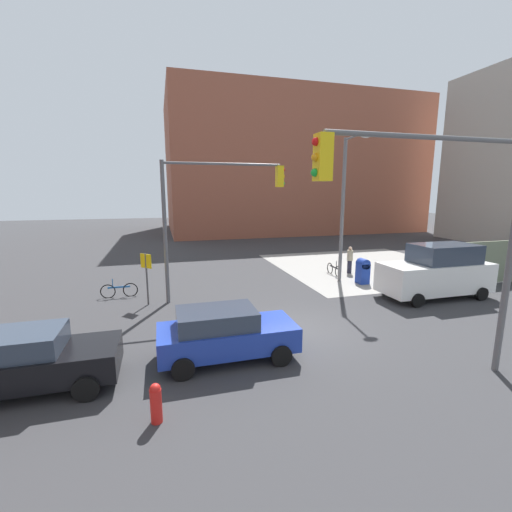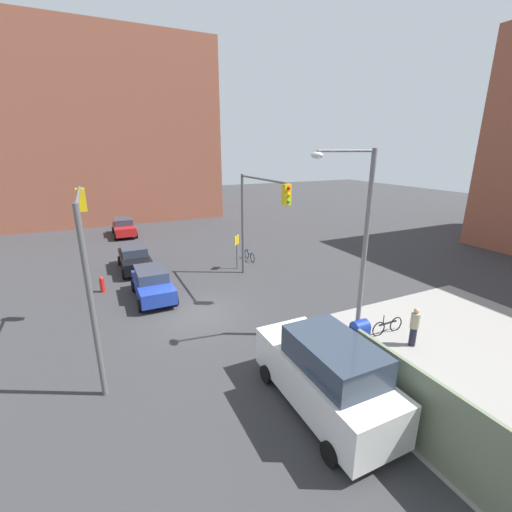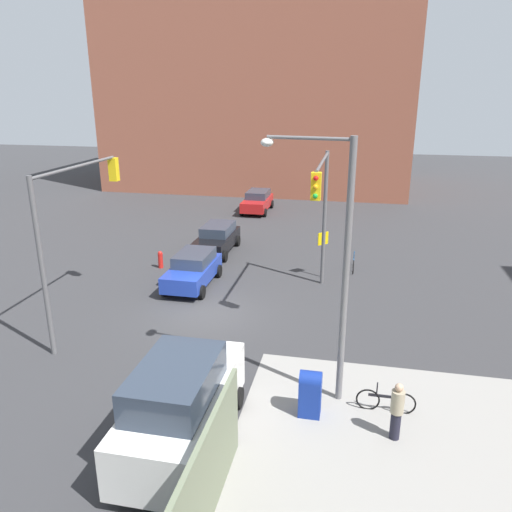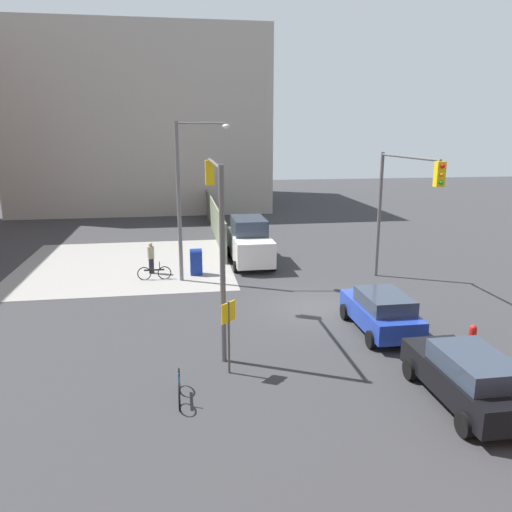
{
  "view_description": "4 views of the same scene",
  "coord_description": "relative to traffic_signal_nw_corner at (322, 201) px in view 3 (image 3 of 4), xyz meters",
  "views": [
    {
      "loc": [
        -4.72,
        -11.46,
        5.12
      ],
      "look_at": [
        -0.61,
        3.11,
        2.28
      ],
      "focal_mm": 24.0,
      "sensor_mm": 36.0,
      "label": 1
    },
    {
      "loc": [
        15.46,
        -4.02,
        7.96
      ],
      "look_at": [
        0.7,
        2.98,
        2.84
      ],
      "focal_mm": 24.0,
      "sensor_mm": 36.0,
      "label": 2
    },
    {
      "loc": [
        18.81,
        6.0,
        9.13
      ],
      "look_at": [
        -0.63,
        1.96,
        2.51
      ],
      "focal_mm": 35.0,
      "sensor_mm": 36.0,
      "label": 3
    },
    {
      "loc": [
        -19.92,
        5.83,
        7.46
      ],
      "look_at": [
        -0.55,
        2.79,
        2.6
      ],
      "focal_mm": 35.0,
      "sensor_mm": 36.0,
      "label": 4
    }
  ],
  "objects": [
    {
      "name": "coupe_black",
      "position": [
        -6.04,
        -6.48,
        -3.81
      ],
      "size": [
        4.48,
        2.02,
        1.62
      ],
      "color": "black",
      "rests_on": "ground"
    },
    {
      "name": "bicycle_at_crosswalk",
      "position": [
        -4.54,
        1.5,
        -4.31
      ],
      "size": [
        1.75,
        0.05,
        0.97
      ],
      "color": "black",
      "rests_on": "ground"
    },
    {
      "name": "bicycle_leaning_on_fence",
      "position": [
        7.86,
        2.7,
        -4.31
      ],
      "size": [
        0.05,
        1.75,
        0.97
      ],
      "color": "black",
      "rests_on": "ground"
    },
    {
      "name": "street_lamp_corner",
      "position": [
        7.41,
        0.93,
        0.05
      ],
      "size": [
        0.71,
        2.66,
        8.0
      ],
      "color": "slate",
      "rests_on": "ground"
    },
    {
      "name": "traffic_signal_nw_corner",
      "position": [
        0.0,
        0.0,
        0.0
      ],
      "size": [
        5.83,
        0.36,
        6.5
      ],
      "color": "#59595B",
      "rests_on": "ground"
    },
    {
      "name": "fire_hydrant",
      "position": [
        -2.74,
        -8.7,
        -4.17
      ],
      "size": [
        0.26,
        0.26,
        0.94
      ],
      "color": "red",
      "rests_on": "ground"
    },
    {
      "name": "van_white_delivery",
      "position": [
        10.48,
        -2.7,
        -3.37
      ],
      "size": [
        5.4,
        2.32,
        2.62
      ],
      "color": "white",
      "rests_on": "ground"
    },
    {
      "name": "pedestrian_crossing",
      "position": [
        9.06,
        2.9,
        -3.75
      ],
      "size": [
        0.36,
        0.36,
        1.73
      ],
      "rotation": [
        0.0,
        0.0,
        0.85
      ],
      "color": "#9E937A",
      "rests_on": "ground"
    },
    {
      "name": "ground_plane",
      "position": [
        2.26,
        -4.5,
        -4.65
      ],
      "size": [
        120.0,
        120.0,
        0.0
      ],
      "primitive_type": "plane",
      "color": "#333335"
    },
    {
      "name": "sidewalk_corner",
      "position": [
        11.26,
        4.5,
        -4.65
      ],
      "size": [
        12.0,
        12.0,
        0.01
      ],
      "primitive_type": "cube",
      "color": "gray",
      "rests_on": "ground"
    },
    {
      "name": "warning_sign_two_way",
      "position": [
        -3.14,
        -0.08,
        -3.01
      ],
      "size": [
        0.48,
        0.48,
        2.4
      ],
      "color": "#4C4C4C",
      "rests_on": "ground"
    },
    {
      "name": "sedan_blue",
      "position": [
        -0.69,
        -6.16,
        -3.81
      ],
      "size": [
        4.22,
        2.02,
        1.62
      ],
      "color": "#1E389E",
      "rests_on": "ground"
    },
    {
      "name": "traffic_signal_se_corner",
      "position": [
        4.4,
        -9.0,
        0.02
      ],
      "size": [
        6.11,
        0.36,
        6.5
      ],
      "color": "#59595B",
      "rests_on": "ground"
    },
    {
      "name": "building_brick_west",
      "position": [
        -29.74,
        -8.32,
        5.15
      ],
      "size": [
        16.0,
        28.0,
        19.6
      ],
      "color": "#93513D",
      "rests_on": "ground"
    },
    {
      "name": "coupe_red",
      "position": [
        -16.71,
        -6.23,
        -3.81
      ],
      "size": [
        4.43,
        2.02,
        1.62
      ],
      "color": "#B21919",
      "rests_on": "ground"
    },
    {
      "name": "mailbox_blue",
      "position": [
        8.46,
        0.5,
        -3.89
      ],
      "size": [
        0.56,
        0.64,
        1.43
      ],
      "color": "navy",
      "rests_on": "ground"
    }
  ]
}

